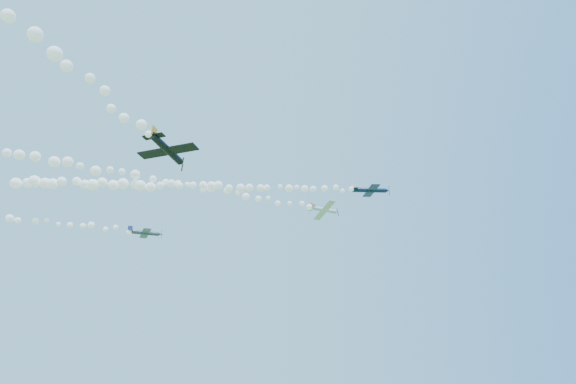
{
  "coord_description": "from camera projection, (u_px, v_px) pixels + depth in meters",
  "views": [
    {
      "loc": [
        -7.96,
        -91.27,
        8.21
      ],
      "look_at": [
        4.27,
        -6.6,
        46.81
      ],
      "focal_mm": 30.0,
      "sensor_mm": 36.0,
      "label": 1
    }
  ],
  "objects": [
    {
      "name": "plane_black",
      "position": [
        168.0,
        150.0,
        62.8
      ],
      "size": [
        8.2,
        7.74,
        2.84
      ],
      "rotation": [
        0.01,
        0.05,
        1.09
      ],
      "color": "black"
    },
    {
      "name": "smoke_trail_navy",
      "position": [
        187.0,
        186.0,
        93.24
      ],
      "size": [
        67.5,
        7.92,
        3.04
      ],
      "primitive_type": null,
      "color": "white"
    },
    {
      "name": "plane_grey",
      "position": [
        145.0,
        233.0,
        98.4
      ],
      "size": [
        7.05,
        7.47,
        1.92
      ],
      "rotation": [
        0.05,
        -0.04,
        0.25
      ],
      "color": "#353E4E"
    },
    {
      "name": "plane_navy",
      "position": [
        371.0,
        190.0,
        95.47
      ],
      "size": [
        7.85,
        8.2,
        2.3
      ],
      "rotation": [
        0.13,
        -0.01,
        -0.08
      ],
      "color": "#0C1B36"
    },
    {
      "name": "smoke_trail_white",
      "position": [
        124.0,
        173.0,
        91.4
      ],
      "size": [
        79.27,
        27.03,
        3.15
      ],
      "primitive_type": null,
      "color": "white"
    },
    {
      "name": "plane_white",
      "position": [
        324.0,
        210.0,
        108.91
      ],
      "size": [
        7.55,
        7.82,
        2.36
      ],
      "rotation": [
        -0.24,
        -0.01,
        0.31
      ],
      "color": "silver"
    }
  ]
}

